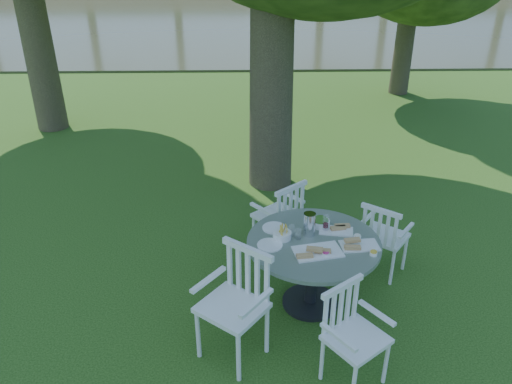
# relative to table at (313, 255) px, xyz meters

# --- Properties ---
(ground) EXTENTS (140.00, 140.00, 0.00)m
(ground) POSITION_rel_table_xyz_m (-0.53, 0.64, -0.59)
(ground) COLOR #173B0C
(ground) RESTS_ON ground
(table) EXTENTS (1.27, 1.27, 0.75)m
(table) POSITION_rel_table_xyz_m (0.00, 0.00, 0.00)
(table) COLOR black
(table) RESTS_ON ground
(chair_ne) EXTENTS (0.60, 0.59, 0.87)m
(chair_ne) POSITION_rel_table_xyz_m (0.80, 0.48, -0.08)
(chair_ne) COLOR white
(chair_ne) RESTS_ON ground
(chair_nw) EXTENTS (0.64, 0.63, 0.92)m
(chair_nw) POSITION_rel_table_xyz_m (-0.22, 0.90, -0.05)
(chair_nw) COLOR white
(chair_nw) RESTS_ON ground
(chair_sw) EXTENTS (0.70, 0.69, 1.02)m
(chair_sw) POSITION_rel_table_xyz_m (-0.71, -0.58, 0.01)
(chair_sw) COLOR white
(chair_sw) RESTS_ON ground
(chair_se) EXTENTS (0.61, 0.60, 0.88)m
(chair_se) POSITION_rel_table_xyz_m (0.18, -0.92, -0.07)
(chair_se) COLOR white
(chair_se) RESTS_ON ground
(tableware) EXTENTS (1.19, 0.73, 0.23)m
(tableware) POSITION_rel_table_xyz_m (-0.03, 0.07, 0.21)
(tableware) COLOR white
(tableware) RESTS_ON table
(river) EXTENTS (100.00, 28.00, 0.12)m
(river) POSITION_rel_table_xyz_m (-0.53, 23.64, -0.59)
(river) COLOR #353921
(river) RESTS_ON ground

